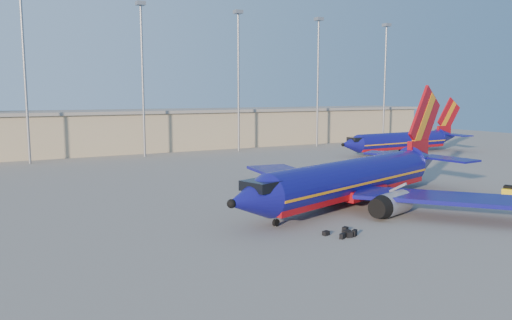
# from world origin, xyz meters

# --- Properties ---
(ground) EXTENTS (220.00, 220.00, 0.00)m
(ground) POSITION_xyz_m (0.00, 0.00, 0.00)
(ground) COLOR slate
(ground) RESTS_ON ground
(terminal_building) EXTENTS (122.00, 16.00, 8.50)m
(terminal_building) POSITION_xyz_m (10.00, 58.00, 4.32)
(terminal_building) COLOR gray
(terminal_building) RESTS_ON ground
(light_mast_row) EXTENTS (101.60, 1.60, 28.65)m
(light_mast_row) POSITION_xyz_m (5.00, 46.00, 17.55)
(light_mast_row) COLOR gray
(light_mast_row) RESTS_ON ground
(aircraft_main) EXTENTS (37.13, 35.16, 12.94)m
(aircraft_main) POSITION_xyz_m (3.08, -5.51, 2.76)
(aircraft_main) COLOR navy
(aircraft_main) RESTS_ON ground
(aircraft_second) EXTENTS (32.96, 12.83, 11.16)m
(aircraft_second) POSITION_xyz_m (42.27, 26.51, 2.56)
(aircraft_second) COLOR navy
(aircraft_second) RESTS_ON ground
(baggage_tug) EXTENTS (2.43, 2.01, 1.51)m
(baggage_tug) POSITION_xyz_m (20.09, -11.80, 0.79)
(baggage_tug) COLOR gold
(baggage_tug) RESTS_ON ground
(luggage_pile) EXTENTS (2.76, 2.11, 0.54)m
(luggage_pile) POSITION_xyz_m (-5.78, -14.66, 0.23)
(luggage_pile) COLOR black
(luggage_pile) RESTS_ON ground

